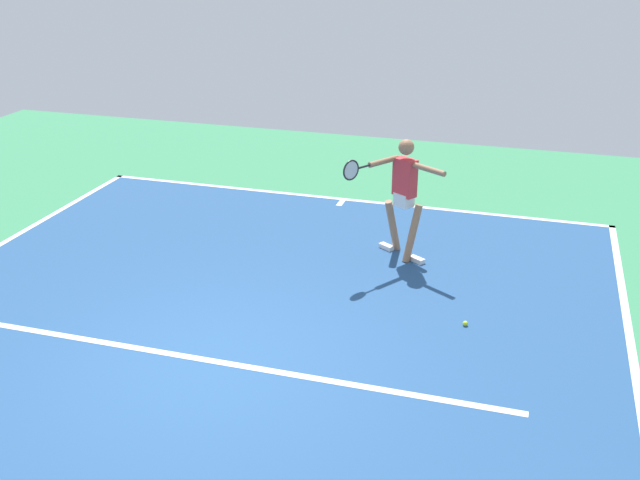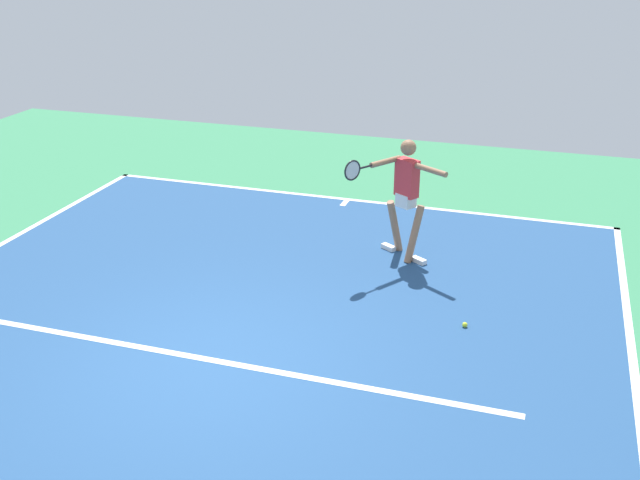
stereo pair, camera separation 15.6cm
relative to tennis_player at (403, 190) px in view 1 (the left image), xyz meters
name	(u,v)px [view 1 (the left image)]	position (x,y,z in m)	size (l,w,h in m)	color
ground_plane	(212,365)	(1.46, 3.59, -1.05)	(20.15, 20.15, 0.00)	#388456
court_surface	(212,365)	(1.46, 3.59, -1.04)	(9.29, 11.62, 0.00)	navy
court_line_baseline_near	(344,199)	(1.46, -2.17, -1.04)	(9.29, 0.10, 0.01)	white
court_line_service	(215,361)	(1.46, 3.50, -1.04)	(6.97, 0.10, 0.01)	white
court_line_centre_mark	(341,203)	(1.46, -1.97, -1.04)	(0.10, 0.30, 0.01)	white
tennis_player	(403,190)	(0.00, 0.00, 0.00)	(1.36, 1.09, 1.82)	#9E7051
tennis_ball_by_sideline	(465,323)	(-1.19, 1.85, -1.01)	(0.07, 0.07, 0.07)	#CCE033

